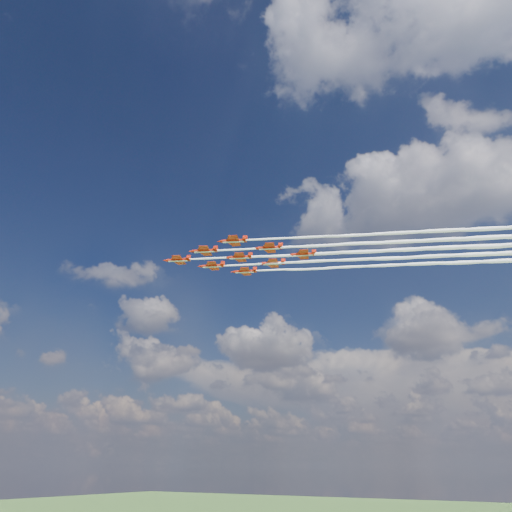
# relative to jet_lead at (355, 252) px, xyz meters

# --- Properties ---
(jet_lead) EXTENTS (115.81, 56.46, 2.42)m
(jet_lead) POSITION_rel_jet_lead_xyz_m (0.00, 0.00, 0.00)
(jet_lead) COLOR red
(jet_row2_port) EXTENTS (115.81, 56.46, 2.42)m
(jet_row2_port) POSITION_rel_jet_lead_xyz_m (12.61, -1.57, 0.00)
(jet_row2_port) COLOR red
(jet_row2_starb) EXTENTS (115.81, 56.46, 2.42)m
(jet_row2_starb) POSITION_rel_jet_lead_xyz_m (6.89, 10.67, 0.00)
(jet_row2_starb) COLOR red
(jet_row3_port) EXTENTS (115.81, 56.46, 2.42)m
(jet_row3_port) POSITION_rel_jet_lead_xyz_m (25.21, -3.14, 0.00)
(jet_row3_port) COLOR red
(jet_row3_centre) EXTENTS (115.81, 56.46, 2.42)m
(jet_row3_centre) POSITION_rel_jet_lead_xyz_m (19.49, 9.11, 0.00)
(jet_row3_centre) COLOR red
(jet_row3_starb) EXTENTS (115.81, 56.46, 2.42)m
(jet_row3_starb) POSITION_rel_jet_lead_xyz_m (13.77, 21.35, 0.00)
(jet_row3_starb) COLOR red
(jet_row4_port) EXTENTS (115.81, 56.46, 2.42)m
(jet_row4_port) POSITION_rel_jet_lead_xyz_m (32.10, 7.54, 0.00)
(jet_row4_port) COLOR red
(jet_row4_starb) EXTENTS (115.81, 56.46, 2.42)m
(jet_row4_starb) POSITION_rel_jet_lead_xyz_m (26.38, 19.78, 0.00)
(jet_row4_starb) COLOR red
(jet_tail) EXTENTS (115.81, 56.46, 2.42)m
(jet_tail) POSITION_rel_jet_lead_xyz_m (38.98, 18.21, 0.00)
(jet_tail) COLOR red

